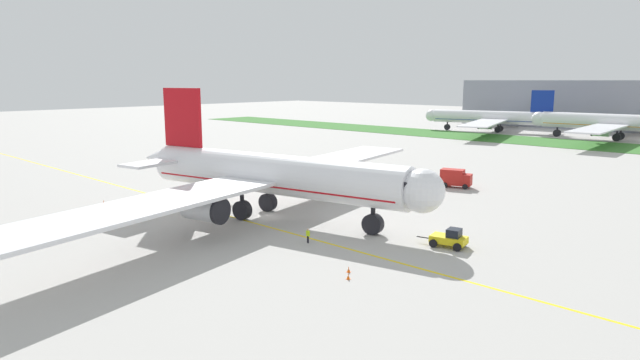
% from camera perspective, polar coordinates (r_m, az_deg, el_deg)
% --- Properties ---
extents(ground_plane, '(600.00, 600.00, 0.00)m').
position_cam_1_polar(ground_plane, '(73.24, -5.60, -3.86)').
color(ground_plane, '#ADAAA5').
rests_on(ground_plane, ground).
extents(apron_taxi_line, '(280.00, 0.36, 0.01)m').
position_cam_1_polar(apron_taxi_line, '(71.20, -7.58, -4.31)').
color(apron_taxi_line, yellow).
rests_on(apron_taxi_line, ground).
extents(grass_median_strip, '(320.00, 24.00, 0.10)m').
position_cam_1_polar(grass_median_strip, '(171.96, 24.87, 3.46)').
color(grass_median_strip, '#38722D').
rests_on(grass_median_strip, ground).
extents(airliner_foreground, '(47.20, 74.67, 16.93)m').
position_cam_1_polar(airliner_foreground, '(71.69, -5.34, 0.53)').
color(airliner_foreground, white).
rests_on(airliner_foreground, ground).
extents(pushback_tug, '(5.74, 3.11, 2.11)m').
position_cam_1_polar(pushback_tug, '(61.42, 13.46, -5.98)').
color(pushback_tug, yellow).
rests_on(pushback_tug, ground).
extents(ground_crew_wingwalker_port, '(0.57, 0.33, 1.67)m').
position_cam_1_polar(ground_crew_wingwalker_port, '(61.11, -1.28, -5.72)').
color(ground_crew_wingwalker_port, black).
rests_on(ground_crew_wingwalker_port, ground).
extents(traffic_cone_near_nose, '(0.36, 0.36, 0.58)m').
position_cam_1_polar(traffic_cone_near_nose, '(50.71, 2.98, -10.05)').
color(traffic_cone_near_nose, '#F2590C').
rests_on(traffic_cone_near_nose, ground).
extents(traffic_cone_port_wing, '(0.36, 0.36, 0.58)m').
position_cam_1_polar(traffic_cone_port_wing, '(86.42, -21.76, -2.17)').
color(traffic_cone_port_wing, '#F2590C').
rests_on(traffic_cone_port_wing, ground).
extents(traffic_cone_starboard_wing, '(0.36, 0.36, 0.58)m').
position_cam_1_polar(traffic_cone_starboard_wing, '(52.43, 3.02, -9.35)').
color(traffic_cone_starboard_wing, '#F2590C').
rests_on(traffic_cone_starboard_wing, ground).
extents(service_truck_fuel_bowser, '(5.51, 3.68, 3.08)m').
position_cam_1_polar(service_truck_fuel_bowser, '(95.30, 14.04, 0.23)').
color(service_truck_fuel_bowser, '#B21E19').
rests_on(service_truck_fuel_bowser, ground).
extents(parked_airliner_far_left, '(46.87, 76.17, 14.71)m').
position_cam_1_polar(parked_airliner_far_left, '(202.29, 17.66, 6.25)').
color(parked_airliner_far_left, white).
rests_on(parked_airliner_far_left, ground).
extents(parked_airliner_far_centre, '(47.59, 75.43, 15.81)m').
position_cam_1_polar(parked_airliner_far_centre, '(188.42, 28.25, 5.34)').
color(parked_airliner_far_centre, white).
rests_on(parked_airliner_far_centre, ground).
extents(terminal_building, '(107.21, 20.00, 18.00)m').
position_cam_1_polar(terminal_building, '(229.27, 27.90, 6.97)').
color(terminal_building, gray).
rests_on(terminal_building, ground).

